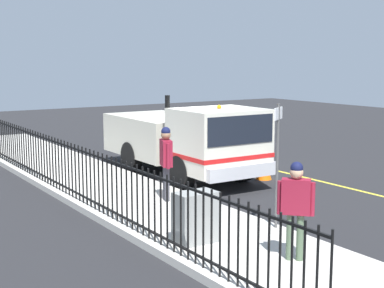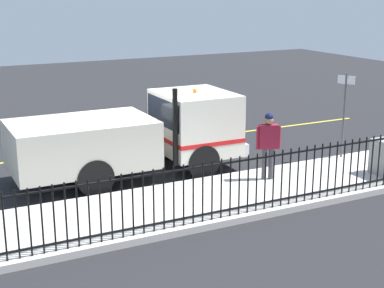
{
  "view_description": "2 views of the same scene",
  "coord_description": "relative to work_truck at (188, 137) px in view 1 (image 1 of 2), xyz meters",
  "views": [
    {
      "loc": [
        9.53,
        14.41,
        3.57
      ],
      "look_at": [
        1.26,
        1.79,
        1.3
      ],
      "focal_mm": 52.93,
      "sensor_mm": 36.0,
      "label": 1
    },
    {
      "loc": [
        14.95,
        -5.75,
        5.14
      ],
      "look_at": [
        2.35,
        0.72,
        1.3
      ],
      "focal_mm": 54.62,
      "sensor_mm": 36.0,
      "label": 2
    }
  ],
  "objects": [
    {
      "name": "utility_cabinet",
      "position": [
        3.48,
        5.64,
        -0.6
      ],
      "size": [
        0.79,
        0.48,
        0.97
      ],
      "primitive_type": "cube",
      "color": "gray",
      "rests_on": "sidewalk_slab"
    },
    {
      "name": "street_sign",
      "position": [
        1.58,
        5.76,
        0.49
      ],
      "size": [
        0.44,
        0.29,
        2.54
      ],
      "color": "#4C4C4C",
      "rests_on": "sidewalk_slab"
    },
    {
      "name": "sidewalk_slab",
      "position": [
        2.85,
        -0.22,
        -1.16
      ],
      "size": [
        2.89,
        23.09,
        0.16
      ],
      "primitive_type": "cube",
      "color": "beige",
      "rests_on": "ground"
    },
    {
      "name": "traffic_cone",
      "position": [
        -1.77,
        1.45,
        -0.9
      ],
      "size": [
        0.47,
        0.47,
        0.68
      ],
      "primitive_type": "cone",
      "color": "orange",
      "rests_on": "ground"
    },
    {
      "name": "worker_standing",
      "position": [
        2.31,
        2.58,
        0.02
      ],
      "size": [
        0.39,
        0.63,
        1.81
      ],
      "rotation": [
        0.0,
        0.0,
        -1.92
      ],
      "color": "maroon",
      "rests_on": "sidewalk_slab"
    },
    {
      "name": "pedestrian_distant",
      "position": [
        2.59,
        7.36,
        -0.03
      ],
      "size": [
        0.49,
        0.5,
        1.71
      ],
      "rotation": [
        0.0,
        0.0,
        5.47
      ],
      "color": "maroon",
      "rests_on": "sidewalk_slab"
    },
    {
      "name": "work_truck",
      "position": [
        0.0,
        0.0,
        0.0
      ],
      "size": [
        2.42,
        6.42,
        2.57
      ],
      "rotation": [
        0.0,
        0.0,
        -0.01
      ],
      "color": "silver",
      "rests_on": "ground"
    },
    {
      "name": "ground_plane",
      "position": [
        -0.37,
        -0.22,
        -1.24
      ],
      "size": [
        50.8,
        50.8,
        0.0
      ],
      "primitive_type": "plane",
      "color": "#232326",
      "rests_on": "ground"
    },
    {
      "name": "iron_fence",
      "position": [
        4.11,
        -0.22,
        -0.39
      ],
      "size": [
        0.04,
        19.66,
        1.37
      ],
      "color": "black",
      "rests_on": "sidewalk_slab"
    },
    {
      "name": "lane_marking",
      "position": [
        -2.98,
        -0.22,
        -1.24
      ],
      "size": [
        0.12,
        20.78,
        0.01
      ],
      "primitive_type": "cube",
      "color": "yellow",
      "rests_on": "ground"
    }
  ]
}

